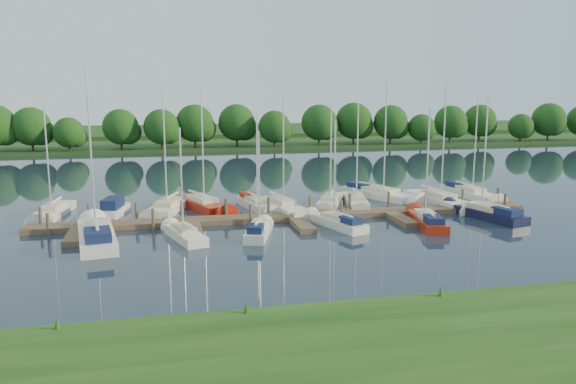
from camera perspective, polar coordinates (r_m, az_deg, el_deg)
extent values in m
plane|color=#1A2635|center=(37.20, 3.33, -5.43)|extent=(260.00, 260.00, 0.00)
cube|color=#174012|center=(23.08, 14.67, -15.12)|extent=(90.00, 10.00, 0.50)
cube|color=brown|center=(44.66, 0.51, -2.51)|extent=(40.00, 2.00, 0.40)
cube|color=brown|center=(41.08, -20.81, -4.30)|extent=(1.20, 4.00, 0.40)
cube|color=brown|center=(40.68, -9.58, -3.91)|extent=(1.20, 4.00, 0.40)
cube|color=brown|center=(41.82, 1.45, -3.38)|extent=(1.20, 4.00, 0.40)
cube|color=brown|center=(44.40, 11.53, -2.79)|extent=(1.20, 4.00, 0.40)
cube|color=brown|center=(48.19, 20.25, -2.20)|extent=(1.20, 4.00, 0.40)
cylinder|color=#473D33|center=(45.65, -23.83, -2.59)|extent=(0.24, 0.24, 2.00)
cylinder|color=#473D33|center=(45.08, -19.52, -2.46)|extent=(0.24, 0.24, 2.00)
cylinder|color=#473D33|center=(44.78, -15.13, -2.30)|extent=(0.24, 0.24, 2.00)
cylinder|color=#473D33|center=(44.75, -10.71, -2.14)|extent=(0.24, 0.24, 2.00)
cylinder|color=#473D33|center=(44.98, -6.31, -1.96)|extent=(0.24, 0.24, 2.00)
cylinder|color=#473D33|center=(45.47, -1.98, -1.77)|extent=(0.24, 0.24, 2.00)
cylinder|color=#473D33|center=(46.22, 2.24, -1.57)|extent=(0.24, 0.24, 2.00)
cylinder|color=#473D33|center=(47.21, 6.29, -1.38)|extent=(0.24, 0.24, 2.00)
cylinder|color=#473D33|center=(48.42, 10.17, -1.19)|extent=(0.24, 0.24, 2.00)
cylinder|color=#473D33|center=(49.85, 13.83, -1.00)|extent=(0.24, 0.24, 2.00)
cylinder|color=#473D33|center=(51.47, 17.28, -0.82)|extent=(0.24, 0.24, 2.00)
cylinder|color=#473D33|center=(53.26, 20.51, -0.65)|extent=(0.24, 0.24, 2.00)
cylinder|color=#473D33|center=(42.96, -23.18, -3.30)|extent=(0.24, 0.24, 2.00)
cylinder|color=#473D33|center=(42.20, -13.52, -2.98)|extent=(0.24, 0.24, 2.00)
cylinder|color=#473D33|center=(42.66, -3.81, -2.58)|extent=(0.24, 0.24, 2.00)
cylinder|color=#473D33|center=(44.30, 5.44, -2.13)|extent=(0.24, 0.24, 2.00)
cylinder|color=#473D33|center=(47.00, 13.82, -1.67)|extent=(0.24, 0.24, 2.00)
cylinder|color=#473D33|center=(50.59, 21.15, -1.24)|extent=(0.24, 0.24, 2.00)
cube|color=#203F18|center=(110.31, -7.44, 5.01)|extent=(180.00, 30.00, 0.60)
cube|color=#2B4B21|center=(135.12, -8.43, 6.08)|extent=(220.00, 40.00, 1.40)
cylinder|color=#38281C|center=(100.60, -23.97, 4.34)|extent=(0.36, 0.36, 2.69)
sphere|color=#193B10|center=(100.37, -24.10, 6.20)|extent=(6.28, 6.28, 6.28)
sphere|color=#193B10|center=(100.36, -23.29, 5.75)|extent=(4.48, 4.48, 4.48)
cylinder|color=#38281C|center=(97.10, -20.84, 4.41)|extent=(0.36, 0.36, 2.81)
sphere|color=#193B10|center=(96.86, -20.97, 6.43)|extent=(6.56, 6.56, 6.56)
sphere|color=#193B10|center=(96.92, -20.09, 5.93)|extent=(4.68, 4.68, 4.68)
cylinder|color=#38281C|center=(98.79, -16.55, 4.59)|extent=(0.36, 0.36, 2.30)
sphere|color=#193B10|center=(98.58, -16.63, 6.21)|extent=(5.37, 5.37, 5.37)
sphere|color=#193B10|center=(98.76, -15.93, 5.81)|extent=(3.83, 3.83, 3.83)
cylinder|color=#38281C|center=(97.75, -12.51, 4.62)|extent=(0.36, 0.36, 1.99)
sphere|color=#193B10|center=(97.56, -12.57, 6.04)|extent=(4.63, 4.63, 4.63)
sphere|color=#193B10|center=(97.81, -11.97, 5.68)|extent=(3.31, 3.31, 3.31)
cylinder|color=#38281C|center=(95.49, -9.04, 4.75)|extent=(0.36, 0.36, 2.47)
sphere|color=#193B10|center=(95.26, -9.09, 6.56)|extent=(5.75, 5.75, 5.75)
sphere|color=#193B10|center=(95.59, -8.34, 6.09)|extent=(4.11, 4.11, 4.11)
cylinder|color=#38281C|center=(98.08, -4.89, 4.97)|extent=(0.36, 0.36, 2.42)
sphere|color=#193B10|center=(97.86, -4.91, 6.69)|extent=(5.65, 5.65, 5.65)
sphere|color=#193B10|center=(98.27, -4.22, 6.25)|extent=(4.04, 4.04, 4.04)
cylinder|color=#38281C|center=(99.05, -1.36, 4.93)|extent=(0.36, 0.36, 2.00)
sphere|color=#193B10|center=(98.86, -1.36, 6.34)|extent=(4.67, 4.67, 4.67)
sphere|color=#193B10|center=(99.30, -0.82, 5.97)|extent=(3.33, 3.33, 3.33)
cylinder|color=#38281C|center=(101.85, 2.78, 5.13)|extent=(0.36, 0.36, 2.24)
sphere|color=#193B10|center=(101.65, 2.79, 6.66)|extent=(5.22, 5.22, 5.22)
sphere|color=#193B10|center=(102.19, 3.36, 6.26)|extent=(3.73, 3.73, 3.73)
cylinder|color=#38281C|center=(103.98, 6.60, 5.12)|extent=(0.36, 0.36, 2.04)
sphere|color=#193B10|center=(103.79, 6.63, 6.49)|extent=(4.76, 4.76, 4.76)
sphere|color=#193B10|center=(104.36, 7.12, 6.13)|extent=(3.40, 3.40, 3.40)
cylinder|color=#38281C|center=(104.16, 9.47, 5.22)|extent=(0.36, 0.36, 2.62)
sphere|color=#193B10|center=(103.94, 9.53, 6.98)|extent=(6.12, 6.12, 6.12)
sphere|color=#193B10|center=(104.68, 10.14, 6.50)|extent=(4.37, 4.37, 4.37)
cylinder|color=#38281C|center=(108.43, 12.73, 5.31)|extent=(0.36, 0.36, 2.65)
sphere|color=#193B10|center=(108.22, 12.80, 7.02)|extent=(6.19, 6.19, 6.19)
sphere|color=#193B10|center=(109.02, 13.37, 6.55)|extent=(4.42, 4.42, 4.42)
cylinder|color=#38281C|center=(112.09, 15.99, 5.32)|extent=(0.36, 0.36, 2.68)
sphere|color=#193B10|center=(111.88, 16.07, 6.99)|extent=(6.25, 6.25, 6.25)
sphere|color=#193B10|center=(112.75, 16.60, 6.53)|extent=(4.47, 4.47, 4.47)
cylinder|color=#38281C|center=(114.55, 18.85, 5.16)|extent=(0.36, 0.36, 2.26)
sphere|color=#193B10|center=(114.37, 18.93, 6.54)|extent=(5.28, 5.28, 5.28)
sphere|color=#193B10|center=(115.18, 19.34, 6.16)|extent=(3.77, 3.77, 3.77)
cylinder|color=#38281C|center=(115.71, 22.05, 4.99)|extent=(0.36, 0.36, 2.20)
sphere|color=#193B10|center=(115.53, 22.14, 6.32)|extent=(5.14, 5.14, 5.14)
sphere|color=#193B10|center=(116.37, 22.51, 5.96)|extent=(3.67, 3.67, 3.67)
cylinder|color=#38281C|center=(121.92, 24.35, 5.10)|extent=(0.36, 0.36, 2.36)
sphere|color=#193B10|center=(121.75, 24.45, 6.45)|extent=(5.52, 5.52, 5.52)
sphere|color=#193B10|center=(122.66, 24.81, 6.08)|extent=(3.94, 3.94, 3.94)
cylinder|color=#38281C|center=(126.78, 27.11, 5.12)|extent=(0.36, 0.36, 2.68)
sphere|color=#193B10|center=(126.60, 27.23, 6.59)|extent=(6.24, 6.24, 6.24)
cube|color=white|center=(49.93, -22.65, -2.01)|extent=(2.63, 6.56, 0.99)
cone|color=white|center=(46.98, -23.81, -2.81)|extent=(1.18, 2.33, 0.89)
cube|color=beige|center=(49.52, -22.81, -1.39)|extent=(1.71, 3.02, 0.45)
cylinder|color=silver|center=(48.61, -23.25, 3.36)|extent=(0.12, 0.12, 8.60)
cylinder|color=silver|center=(50.35, -22.50, -0.78)|extent=(0.49, 2.86, 0.10)
cylinder|color=white|center=(50.35, -22.50, -0.78)|extent=(0.54, 2.55, 0.20)
cube|color=white|center=(48.06, -17.34, -2.13)|extent=(2.53, 4.98, 1.04)
cone|color=white|center=(45.84, -18.18, -2.76)|extent=(1.07, 1.56, 0.79)
cube|color=#131F45|center=(47.89, -17.39, -1.14)|extent=(1.78, 2.82, 0.94)
cube|color=white|center=(48.78, -11.90, -1.71)|extent=(4.23, 7.32, 1.05)
cone|color=white|center=(45.53, -13.32, -2.60)|extent=(1.76, 2.66, 0.99)
cube|color=beige|center=(48.32, -12.06, -1.02)|extent=(2.46, 3.49, 0.48)
cylinder|color=silver|center=(47.33, -12.41, 4.40)|extent=(0.12, 0.12, 9.54)
cylinder|color=silver|center=(49.24, -11.68, -0.35)|extent=(1.16, 3.03, 0.10)
cylinder|color=white|center=(49.24, -11.68, -0.35)|extent=(1.13, 2.73, 0.20)
cube|color=#9E1F0E|center=(49.56, -8.88, -1.42)|extent=(4.66, 7.41, 1.07)
cone|color=#9E1F0E|center=(46.44, -6.88, -2.15)|extent=(1.91, 2.71, 1.01)
cube|color=beige|center=(49.12, -8.72, -0.71)|extent=(2.65, 3.57, 0.49)
cylinder|color=silver|center=(48.14, -8.67, 4.73)|extent=(0.12, 0.12, 9.71)
cylinder|color=silver|center=(50.00, -9.29, -0.08)|extent=(1.35, 3.02, 0.10)
cylinder|color=white|center=(50.00, -9.29, -0.08)|extent=(1.30, 2.73, 0.20)
cube|color=white|center=(49.13, -3.37, -1.42)|extent=(2.78, 5.87, 0.96)
cone|color=white|center=(46.57, -2.07, -2.05)|extent=(1.21, 2.11, 0.79)
cube|color=beige|center=(48.76, -3.25, -0.80)|extent=(1.72, 2.75, 0.44)
cube|color=maroon|center=(50.45, -4.05, -0.33)|extent=(1.45, 1.90, 0.48)
cylinder|color=silver|center=(47.93, -3.17, 3.48)|extent=(0.12, 0.12, 7.65)
cylinder|color=silver|center=(49.47, -3.63, -0.23)|extent=(0.65, 2.51, 0.10)
cylinder|color=white|center=(49.47, -3.63, -0.23)|extent=(0.69, 2.25, 0.20)
cube|color=white|center=(47.71, -0.80, -1.75)|extent=(3.32, 6.89, 1.15)
cone|color=white|center=(44.78, 1.00, -2.54)|extent=(1.43, 2.47, 0.93)
cube|color=beige|center=(47.27, -0.63, -0.95)|extent=(2.04, 3.23, 0.52)
cylinder|color=silver|center=(46.33, -0.46, 4.24)|extent=(0.12, 0.12, 8.97)
cylinder|color=silver|center=(48.08, -1.13, -0.26)|extent=(0.77, 2.93, 0.10)
cylinder|color=white|center=(48.08, -1.13, -0.26)|extent=(0.80, 2.63, 0.20)
cube|color=white|center=(50.47, 4.41, -1.12)|extent=(4.23, 6.37, 0.95)
cone|color=white|center=(47.45, 3.86, -1.84)|extent=(1.72, 2.34, 0.87)
cube|color=beige|center=(50.05, 4.36, -0.54)|extent=(2.38, 3.09, 0.43)
cylinder|color=silver|center=(49.16, 4.37, 4.07)|extent=(0.12, 0.12, 8.40)
cylinder|color=silver|center=(50.90, 4.52, 0.03)|extent=(1.28, 2.58, 0.10)
cylinder|color=white|center=(50.90, 4.52, 0.03)|extent=(1.24, 2.34, 0.20)
cube|color=white|center=(50.70, 6.86, -1.11)|extent=(3.04, 6.42, 1.00)
cone|color=white|center=(47.69, 7.30, -1.84)|extent=(1.32, 2.30, 0.87)
cube|color=beige|center=(50.28, 6.92, -0.48)|extent=(1.87, 3.00, 0.46)
cylinder|color=silver|center=(49.40, 7.06, 4.06)|extent=(0.12, 0.12, 8.36)
cylinder|color=silver|center=(51.12, 6.80, 0.11)|extent=(0.70, 2.74, 0.10)
cylinder|color=white|center=(51.12, 6.80, 0.11)|extent=(0.73, 2.46, 0.20)
cube|color=white|center=(54.49, 9.05, -0.38)|extent=(5.47, 8.07, 1.03)
cone|color=white|center=(51.97, 12.27, -1.00)|extent=(2.21, 2.97, 1.11)
cube|color=beige|center=(54.12, 9.38, 0.23)|extent=(3.06, 3.92, 0.47)
cube|color=#131F45|center=(55.85, 7.39, 0.68)|extent=(2.44, 2.81, 0.51)
cylinder|color=silver|center=(53.22, 9.86, 5.69)|extent=(0.12, 0.12, 10.67)
cylinder|color=silver|center=(54.84, 8.47, 0.78)|extent=(1.66, 3.23, 0.10)
cylinder|color=white|center=(54.84, 8.47, 0.78)|extent=(1.57, 2.92, 0.20)
cube|color=white|center=(52.32, 14.77, -1.03)|extent=(3.09, 7.68, 1.20)
cone|color=white|center=(49.39, 17.26, -1.80)|extent=(1.39, 2.73, 1.04)
cube|color=beige|center=(51.88, 15.05, -0.26)|extent=(2.01, 3.54, 0.54)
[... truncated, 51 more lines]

